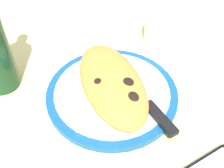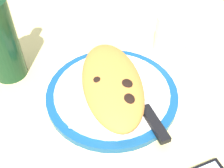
# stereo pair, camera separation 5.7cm
# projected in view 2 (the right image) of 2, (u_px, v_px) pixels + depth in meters

# --- Properties ---
(ground_plane) EXTENTS (1.50, 1.50, 0.03)m
(ground_plane) POSITION_uv_depth(u_px,v_px,m) (112.00, 100.00, 0.61)
(ground_plane) COLOR #E5D684
(plate) EXTENTS (0.28, 0.28, 0.02)m
(plate) POSITION_uv_depth(u_px,v_px,m) (112.00, 93.00, 0.59)
(plate) COLOR navy
(plate) RESTS_ON ground_plane
(calzone) EXTENTS (0.27, 0.15, 0.05)m
(calzone) POSITION_uv_depth(u_px,v_px,m) (114.00, 81.00, 0.57)
(calzone) COLOR orange
(calzone) RESTS_ON plate
(fork) EXTENTS (0.17, 0.04, 0.00)m
(fork) POSITION_uv_depth(u_px,v_px,m) (80.00, 100.00, 0.57)
(fork) COLOR silver
(fork) RESTS_ON plate
(knife) EXTENTS (0.21, 0.08, 0.01)m
(knife) POSITION_uv_depth(u_px,v_px,m) (147.00, 112.00, 0.54)
(knife) COLOR silver
(knife) RESTS_ON plate
(water_glass) EXTENTS (0.08, 0.08, 0.09)m
(water_glass) POSITION_uv_depth(u_px,v_px,m) (171.00, 35.00, 0.69)
(water_glass) COLOR silver
(water_glass) RESTS_ON ground_plane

